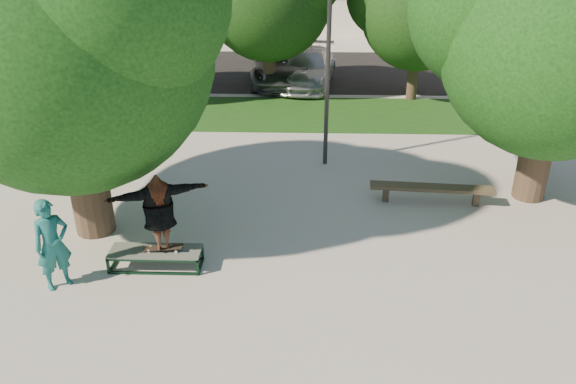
{
  "coord_description": "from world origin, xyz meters",
  "views": [
    {
      "loc": [
        0.41,
        -9.75,
        6.22
      ],
      "look_at": [
        0.09,
        0.6,
        1.2
      ],
      "focal_mm": 35.0,
      "sensor_mm": 36.0,
      "label": 1
    }
  ],
  "objects_px": {
    "tree_left": "(59,26)",
    "lamppost": "(328,52)",
    "tree_right": "(557,28)",
    "car_dark": "(286,53)",
    "car_grey": "(281,65)",
    "car_silver_a": "(98,56)",
    "car_silver_b": "(308,68)",
    "grind_box": "(156,258)",
    "bystander": "(52,244)",
    "bench": "(432,189)"
  },
  "relations": [
    {
      "from": "bystander",
      "to": "car_silver_b",
      "type": "height_order",
      "value": "bystander"
    },
    {
      "from": "lamppost",
      "to": "car_grey",
      "type": "height_order",
      "value": "lamppost"
    },
    {
      "from": "tree_left",
      "to": "lamppost",
      "type": "distance_m",
      "value": 6.7
    },
    {
      "from": "tree_right",
      "to": "car_grey",
      "type": "bearing_deg",
      "value": 121.47
    },
    {
      "from": "bench",
      "to": "car_silver_b",
      "type": "height_order",
      "value": "car_silver_b"
    },
    {
      "from": "bystander",
      "to": "car_grey",
      "type": "height_order",
      "value": "bystander"
    },
    {
      "from": "tree_left",
      "to": "grind_box",
      "type": "relative_size",
      "value": 3.95
    },
    {
      "from": "car_silver_a",
      "to": "car_silver_b",
      "type": "bearing_deg",
      "value": -3.77
    },
    {
      "from": "tree_left",
      "to": "car_dark",
      "type": "relative_size",
      "value": 1.67
    },
    {
      "from": "tree_right",
      "to": "car_silver_a",
      "type": "distance_m",
      "value": 19.71
    },
    {
      "from": "tree_right",
      "to": "car_dark",
      "type": "distance_m",
      "value": 15.25
    },
    {
      "from": "tree_right",
      "to": "lamppost",
      "type": "bearing_deg",
      "value": 158.72
    },
    {
      "from": "grind_box",
      "to": "car_grey",
      "type": "xyz_separation_m",
      "value": [
        1.86,
        14.21,
        0.54
      ]
    },
    {
      "from": "grind_box",
      "to": "car_grey",
      "type": "distance_m",
      "value": 14.34
    },
    {
      "from": "tree_left",
      "to": "lamppost",
      "type": "bearing_deg",
      "value": 36.42
    },
    {
      "from": "lamppost",
      "to": "bystander",
      "type": "distance_m",
      "value": 8.3
    },
    {
      "from": "tree_left",
      "to": "tree_right",
      "type": "height_order",
      "value": "tree_left"
    },
    {
      "from": "car_dark",
      "to": "lamppost",
      "type": "bearing_deg",
      "value": -87.73
    },
    {
      "from": "tree_right",
      "to": "car_silver_b",
      "type": "distance_m",
      "value": 12.21
    },
    {
      "from": "bystander",
      "to": "car_silver_b",
      "type": "distance_m",
      "value": 15.32
    },
    {
      "from": "lamppost",
      "to": "car_silver_a",
      "type": "xyz_separation_m",
      "value": [
        -10.0,
        10.51,
        -2.47
      ]
    },
    {
      "from": "bystander",
      "to": "car_dark",
      "type": "bearing_deg",
      "value": 35.17
    },
    {
      "from": "lamppost",
      "to": "grind_box",
      "type": "xyz_separation_m",
      "value": [
        -3.5,
        -5.41,
        -2.96
      ]
    },
    {
      "from": "bench",
      "to": "car_dark",
      "type": "distance_m",
      "value": 14.49
    },
    {
      "from": "lamppost",
      "to": "bench",
      "type": "bearing_deg",
      "value": -44.09
    },
    {
      "from": "tree_right",
      "to": "car_dark",
      "type": "height_order",
      "value": "tree_right"
    },
    {
      "from": "tree_left",
      "to": "bench",
      "type": "xyz_separation_m",
      "value": [
        7.79,
        1.48,
        -4.04
      ]
    },
    {
      "from": "tree_left",
      "to": "car_dark",
      "type": "distance_m",
      "value": 16.3
    },
    {
      "from": "car_silver_a",
      "to": "car_dark",
      "type": "relative_size",
      "value": 0.93
    },
    {
      "from": "bench",
      "to": "car_silver_a",
      "type": "bearing_deg",
      "value": 138.74
    },
    {
      "from": "tree_left",
      "to": "car_dark",
      "type": "bearing_deg",
      "value": 76.17
    },
    {
      "from": "lamppost",
      "to": "car_silver_a",
      "type": "distance_m",
      "value": 14.71
    },
    {
      "from": "tree_left",
      "to": "car_silver_b",
      "type": "xyz_separation_m",
      "value": [
        4.79,
        12.41,
        -3.7
      ]
    },
    {
      "from": "tree_right",
      "to": "car_silver_b",
      "type": "height_order",
      "value": "tree_right"
    },
    {
      "from": "grind_box",
      "to": "car_silver_b",
      "type": "relative_size",
      "value": 0.36
    },
    {
      "from": "tree_left",
      "to": "bench",
      "type": "bearing_deg",
      "value": 10.78
    },
    {
      "from": "tree_left",
      "to": "bystander",
      "type": "xyz_separation_m",
      "value": [
        0.12,
        -2.19,
        -3.53
      ]
    },
    {
      "from": "grind_box",
      "to": "bench",
      "type": "xyz_separation_m",
      "value": [
        6.0,
        2.99,
        0.19
      ]
    },
    {
      "from": "lamppost",
      "to": "car_dark",
      "type": "relative_size",
      "value": 1.43
    },
    {
      "from": "bystander",
      "to": "car_silver_a",
      "type": "bearing_deg",
      "value": 63.17
    },
    {
      "from": "car_silver_a",
      "to": "car_silver_b",
      "type": "distance_m",
      "value": 9.71
    },
    {
      "from": "car_silver_a",
      "to": "car_silver_b",
      "type": "height_order",
      "value": "car_silver_b"
    },
    {
      "from": "tree_right",
      "to": "bystander",
      "type": "distance_m",
      "value": 11.38
    },
    {
      "from": "tree_left",
      "to": "grind_box",
      "type": "height_order",
      "value": "tree_left"
    },
    {
      "from": "lamppost",
      "to": "car_silver_b",
      "type": "distance_m",
      "value": 8.85
    },
    {
      "from": "bench",
      "to": "car_dark",
      "type": "bearing_deg",
      "value": 110.73
    },
    {
      "from": "car_silver_b",
      "to": "car_dark",
      "type": "bearing_deg",
      "value": 116.42
    },
    {
      "from": "tree_right",
      "to": "car_grey",
      "type": "distance_m",
      "value": 13.01
    },
    {
      "from": "bench",
      "to": "car_dark",
      "type": "height_order",
      "value": "car_dark"
    },
    {
      "from": "bench",
      "to": "lamppost",
      "type": "bearing_deg",
      "value": 140.61
    }
  ]
}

